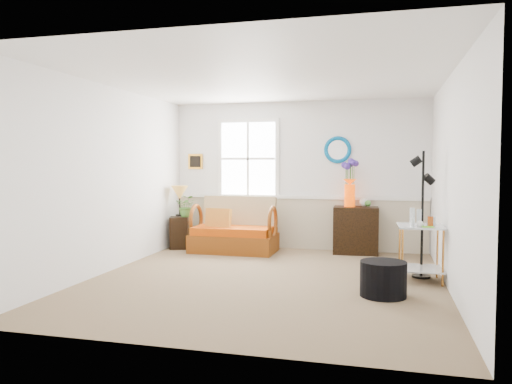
% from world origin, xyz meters
% --- Properties ---
extents(floor, '(4.50, 5.00, 0.01)m').
position_xyz_m(floor, '(0.00, 0.00, 0.00)').
color(floor, '#715F4A').
rests_on(floor, ground).
extents(ceiling, '(4.50, 5.00, 0.01)m').
position_xyz_m(ceiling, '(0.00, 0.00, 2.60)').
color(ceiling, white).
rests_on(ceiling, walls).
extents(walls, '(4.51, 5.01, 2.60)m').
position_xyz_m(walls, '(0.00, 0.00, 1.30)').
color(walls, white).
rests_on(walls, floor).
extents(wainscot, '(4.46, 0.02, 0.90)m').
position_xyz_m(wainscot, '(0.00, 2.48, 0.45)').
color(wainscot, '#BCB094').
rests_on(wainscot, walls).
extents(chair_rail, '(4.46, 0.04, 0.06)m').
position_xyz_m(chair_rail, '(0.00, 2.47, 0.92)').
color(chair_rail, white).
rests_on(chair_rail, walls).
extents(window, '(1.14, 0.06, 1.44)m').
position_xyz_m(window, '(-0.90, 2.47, 1.60)').
color(window, white).
rests_on(window, walls).
extents(picture, '(0.28, 0.03, 0.28)m').
position_xyz_m(picture, '(-1.92, 2.48, 1.55)').
color(picture, orange).
rests_on(picture, walls).
extents(mirror, '(0.47, 0.07, 0.47)m').
position_xyz_m(mirror, '(0.70, 2.48, 1.75)').
color(mirror, '#007BAF').
rests_on(mirror, walls).
extents(loveseat, '(1.43, 0.81, 0.93)m').
position_xyz_m(loveseat, '(-1.00, 1.89, 0.47)').
color(loveseat, '#78360E').
rests_on(loveseat, floor).
extents(throw_pillow, '(0.45, 0.14, 0.44)m').
position_xyz_m(throw_pillow, '(-1.26, 1.82, 0.52)').
color(throw_pillow, '#C24C14').
rests_on(throw_pillow, loveseat).
extents(lamp_stand, '(0.40, 0.40, 0.56)m').
position_xyz_m(lamp_stand, '(-2.04, 1.97, 0.28)').
color(lamp_stand, black).
rests_on(lamp_stand, floor).
extents(table_lamp, '(0.34, 0.34, 0.55)m').
position_xyz_m(table_lamp, '(-2.04, 2.01, 0.84)').
color(table_lamp, '#BF8636').
rests_on(table_lamp, lamp_stand).
extents(potted_plant, '(0.40, 0.43, 0.30)m').
position_xyz_m(potted_plant, '(-1.93, 2.04, 0.71)').
color(potted_plant, '#457F31').
rests_on(potted_plant, lamp_stand).
extents(cabinet, '(0.76, 0.51, 0.79)m').
position_xyz_m(cabinet, '(1.03, 2.26, 0.39)').
color(cabinet, black).
rests_on(cabinet, floor).
extents(flower_vase, '(0.27, 0.27, 0.78)m').
position_xyz_m(flower_vase, '(0.93, 2.27, 1.18)').
color(flower_vase, '#E94000').
rests_on(flower_vase, cabinet).
extents(side_table, '(0.59, 0.59, 0.72)m').
position_xyz_m(side_table, '(1.95, 0.46, 0.36)').
color(side_table, '#AF6F2A').
rests_on(side_table, floor).
extents(tabletop_items, '(0.40, 0.40, 0.22)m').
position_xyz_m(tabletop_items, '(1.96, 0.43, 0.83)').
color(tabletop_items, silver).
rests_on(tabletop_items, side_table).
extents(floor_lamp, '(0.26, 0.26, 1.68)m').
position_xyz_m(floor_lamp, '(1.98, 0.67, 0.84)').
color(floor_lamp, black).
rests_on(floor_lamp, floor).
extents(ottoman, '(0.67, 0.67, 0.40)m').
position_xyz_m(ottoman, '(1.49, -0.42, 0.20)').
color(ottoman, black).
rests_on(ottoman, floor).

